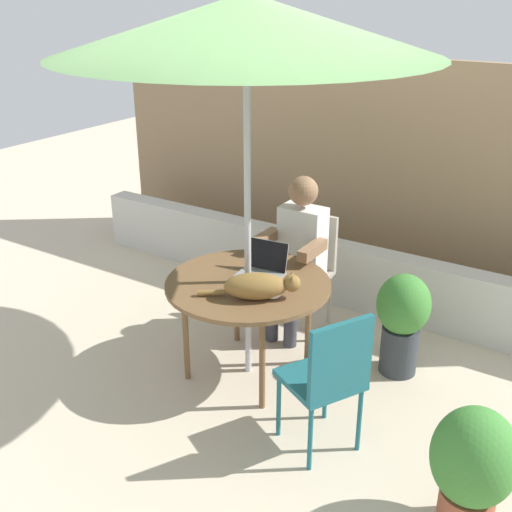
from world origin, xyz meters
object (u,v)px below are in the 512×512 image
at_px(patio_umbrella, 246,25).
at_px(potted_plant_corner, 402,318).
at_px(laptop, 263,265).
at_px(person_seated, 298,248).
at_px(potted_plant_by_chair, 473,465).
at_px(patio_table, 248,289).
at_px(chair_occupied, 307,261).
at_px(chair_empty, 329,374).
at_px(cat, 260,286).

distance_m(patio_umbrella, potted_plant_corner, 2.16).
height_order(laptop, potted_plant_corner, laptop).
bearing_deg(person_seated, potted_plant_by_chair, -36.93).
relative_size(patio_table, potted_plant_corner, 1.49).
bearing_deg(patio_table, chair_occupied, 90.00).
relative_size(chair_empty, potted_plant_by_chair, 1.29).
bearing_deg(patio_umbrella, laptop, 85.08).
bearing_deg(laptop, patio_umbrella, -94.92).
distance_m(chair_empty, laptop, 1.06).
height_order(potted_plant_by_chair, potted_plant_corner, potted_plant_corner).
distance_m(chair_occupied, cat, 1.05).
bearing_deg(chair_occupied, person_seated, -90.00).
relative_size(patio_umbrella, chair_occupied, 2.75).
bearing_deg(potted_plant_corner, potted_plant_by_chair, -55.49).
distance_m(patio_table, potted_plant_by_chair, 1.80).
height_order(person_seated, cat, person_seated).
relative_size(chair_occupied, person_seated, 0.73).
xyz_separation_m(chair_empty, potted_plant_corner, (0.05, 1.02, -0.11)).
xyz_separation_m(patio_umbrella, laptop, (0.01, 0.17, -1.55)).
relative_size(person_seated, potted_plant_by_chair, 1.77).
distance_m(person_seated, potted_plant_by_chair, 2.13).
xyz_separation_m(patio_umbrella, cat, (0.19, -0.16, -1.53)).
relative_size(chair_occupied, potted_plant_corner, 1.21).
bearing_deg(potted_plant_corner, cat, -133.82).
relative_size(patio_table, laptop, 3.40).
distance_m(patio_umbrella, chair_empty, 2.02).
relative_size(chair_empty, laptop, 2.77).
bearing_deg(chair_empty, patio_table, 151.60).
distance_m(patio_umbrella, chair_occupied, 1.96).
bearing_deg(patio_table, potted_plant_corner, 32.46).
bearing_deg(potted_plant_corner, patio_table, -147.54).
xyz_separation_m(patio_table, potted_plant_corner, (0.89, 0.57, -0.22)).
height_order(patio_umbrella, laptop, patio_umbrella).
bearing_deg(person_seated, patio_umbrella, -90.00).
height_order(patio_table, patio_umbrella, patio_umbrella).
xyz_separation_m(chair_occupied, person_seated, (0.00, -0.16, 0.17)).
relative_size(potted_plant_by_chair, potted_plant_corner, 0.94).
height_order(person_seated, potted_plant_by_chair, person_seated).
relative_size(patio_umbrella, chair_empty, 2.75).
bearing_deg(patio_umbrella, chair_occupied, 90.00).
height_order(patio_table, chair_occupied, chair_occupied).
xyz_separation_m(patio_table, person_seated, (0.00, 0.68, 0.05)).
relative_size(patio_table, potted_plant_by_chair, 1.58).
bearing_deg(laptop, patio_table, -94.92).
bearing_deg(chair_empty, person_seated, 126.45).
distance_m(person_seated, potted_plant_corner, 0.94).
distance_m(chair_occupied, chair_empty, 1.54).
relative_size(cat, potted_plant_corner, 0.78).
relative_size(patio_table, cat, 1.90).
height_order(chair_empty, laptop, laptop).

